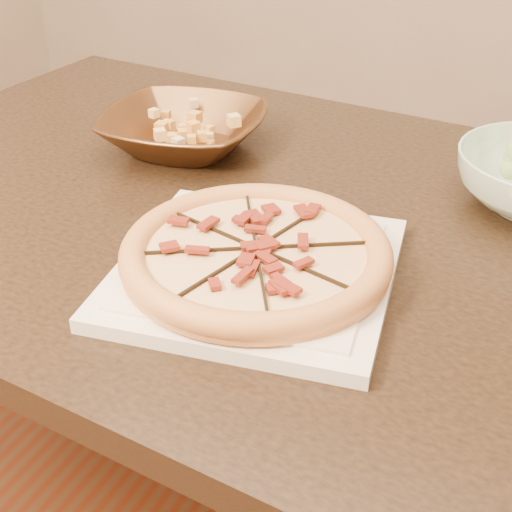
# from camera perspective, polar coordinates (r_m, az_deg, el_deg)

# --- Properties ---
(dining_table) EXTENTS (1.41, 0.96, 0.75)m
(dining_table) POSITION_cam_1_polar(r_m,az_deg,el_deg) (1.04, 0.21, -1.01)
(dining_table) COLOR #302113
(dining_table) RESTS_ON floor
(plate) EXTENTS (0.36, 0.36, 0.02)m
(plate) POSITION_cam_1_polar(r_m,az_deg,el_deg) (0.83, 0.00, -1.14)
(plate) COLOR white
(plate) RESTS_ON dining_table
(pizza) EXTENTS (0.31, 0.31, 0.03)m
(pizza) POSITION_cam_1_polar(r_m,az_deg,el_deg) (0.82, 0.00, 0.24)
(pizza) COLOR #E38F56
(pizza) RESTS_ON plate
(bronze_bowl) EXTENTS (0.29, 0.29, 0.06)m
(bronze_bowl) POSITION_cam_1_polar(r_m,az_deg,el_deg) (1.16, -5.75, 9.96)
(bronze_bowl) COLOR brown
(bronze_bowl) RESTS_ON dining_table
(mixed_dish) EXTENTS (0.13, 0.12, 0.03)m
(mixed_dish) POSITION_cam_1_polar(r_m,az_deg,el_deg) (1.14, -5.90, 12.05)
(mixed_dish) COLOR beige
(mixed_dish) RESTS_ON bronze_bowl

